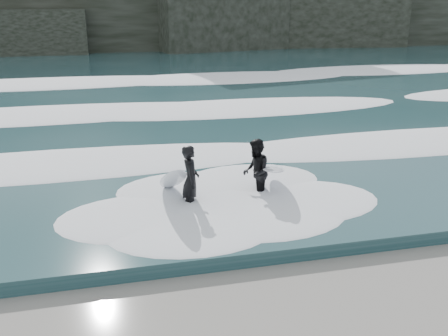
# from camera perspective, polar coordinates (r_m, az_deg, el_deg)

# --- Properties ---
(sea) EXTENTS (90.00, 52.00, 0.30)m
(sea) POSITION_cam_1_polar(r_m,az_deg,el_deg) (34.10, -10.41, 10.65)
(sea) COLOR #204146
(sea) RESTS_ON ground
(foam_near) EXTENTS (60.00, 3.20, 0.20)m
(foam_near) POSITION_cam_1_polar(r_m,az_deg,el_deg) (14.51, -5.57, 1.38)
(foam_near) COLOR white
(foam_near) RESTS_ON sea
(foam_mid) EXTENTS (60.00, 4.00, 0.24)m
(foam_mid) POSITION_cam_1_polar(r_m,az_deg,el_deg) (21.26, -8.27, 6.85)
(foam_mid) COLOR white
(foam_mid) RESTS_ON sea
(foam_far) EXTENTS (60.00, 4.80, 0.30)m
(foam_far) POSITION_cam_1_polar(r_m,az_deg,el_deg) (30.10, -9.96, 10.24)
(foam_far) COLOR white
(foam_far) RESTS_ON sea
(surfer_left) EXTENTS (0.92, 1.89, 1.63)m
(surfer_left) POSITION_cam_1_polar(r_m,az_deg,el_deg) (11.29, -4.36, -1.38)
(surfer_left) COLOR black
(surfer_left) RESTS_ON ground
(surfer_right) EXTENTS (1.32, 2.04, 1.59)m
(surfer_right) POSITION_cam_1_polar(r_m,az_deg,el_deg) (11.91, 3.89, -0.39)
(surfer_right) COLOR black
(surfer_right) RESTS_ON ground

